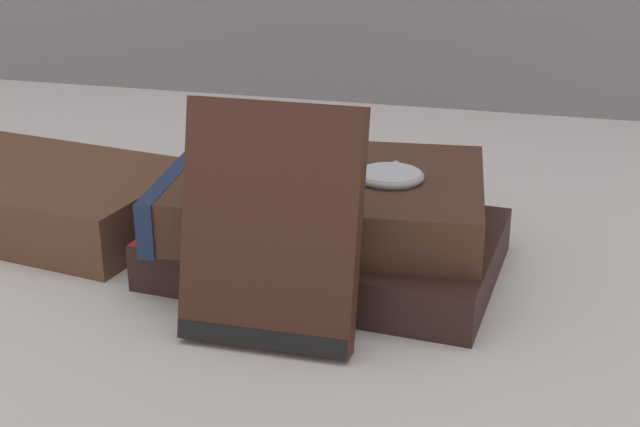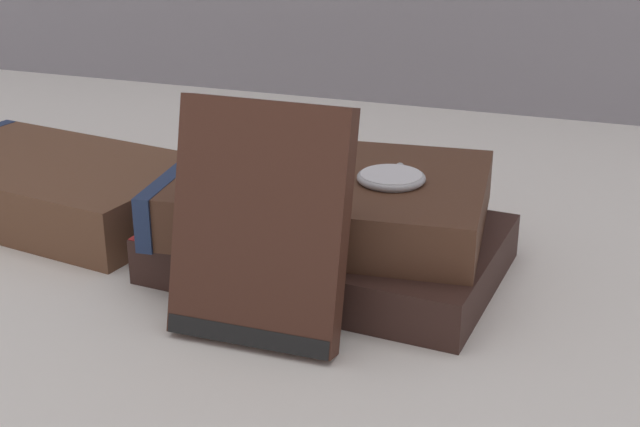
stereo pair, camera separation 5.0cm
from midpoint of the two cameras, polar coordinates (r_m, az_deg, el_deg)
name	(u,v)px [view 1 (the left image)]	position (r m, az deg, el deg)	size (l,w,h in m)	color
ground_plane	(312,270)	(0.66, -2.66, -3.70)	(3.00, 3.00, 0.00)	white
book_flat_bottom	(322,247)	(0.66, -2.08, -2.20)	(0.26, 0.18, 0.03)	#331E19
book_flat_top	(317,197)	(0.65, -2.41, 1.01)	(0.24, 0.19, 0.04)	#4C2D1E
book_side_left	(27,194)	(0.79, -19.98, 1.16)	(0.27, 0.18, 0.05)	brown
book_leaning_front	(274,234)	(0.55, -5.60, -1.38)	(0.11, 0.05, 0.15)	#422319
pocket_watch	(390,176)	(0.63, 2.24, 2.41)	(0.05, 0.05, 0.01)	silver
reading_glasses	(316,188)	(0.82, -2.04, 1.60)	(0.09, 0.05, 0.00)	black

